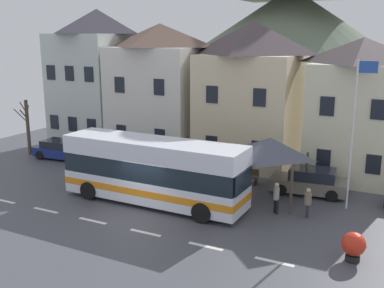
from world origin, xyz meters
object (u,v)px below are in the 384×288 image
at_px(parked_car_01, 133,158).
at_px(bare_tree_00, 28,126).
at_px(bus_shelter, 270,147).
at_px(townhouse_00, 99,77).
at_px(harbour_buoy, 354,245).
at_px(townhouse_01, 161,89).
at_px(townhouse_03, 358,109).
at_px(pedestrian_00, 276,196).
at_px(parked_car_02, 309,181).
at_px(townhouse_02, 251,94).
at_px(parked_car_03, 62,150).
at_px(flagpole, 355,126).
at_px(public_bench, 246,175).
at_px(hilltop_castle, 289,46).
at_px(pedestrian_01, 308,200).
at_px(transit_bus, 153,172).

bearing_deg(parked_car_01, bare_tree_00, -170.75).
height_order(bus_shelter, bare_tree_00, bare_tree_00).
relative_size(townhouse_00, harbour_buoy, 8.92).
xyz_separation_m(townhouse_01, townhouse_03, (14.03, -0.06, -0.47)).
bearing_deg(bus_shelter, pedestrian_00, -62.75).
xyz_separation_m(parked_car_02, harbour_buoy, (3.33, -7.14, -0.03)).
relative_size(townhouse_00, parked_car_02, 2.51).
height_order(townhouse_02, parked_car_03, townhouse_02).
bearing_deg(townhouse_03, flagpole, -84.58).
xyz_separation_m(townhouse_02, bus_shelter, (3.39, -6.39, -1.92)).
bearing_deg(public_bench, hilltop_castle, 100.57).
bearing_deg(bare_tree_00, townhouse_02, 19.02).
bearing_deg(bare_tree_00, pedestrian_01, -7.34).
bearing_deg(flagpole, bus_shelter, -174.90).
bearing_deg(hilltop_castle, bus_shelter, -76.40).
bearing_deg(parked_car_03, pedestrian_00, -14.67).
distance_m(bus_shelter, pedestrian_00, 2.92).
xyz_separation_m(townhouse_03, pedestrian_01, (-1.06, -7.94, -3.42)).
distance_m(townhouse_02, parked_car_03, 14.04).
xyz_separation_m(townhouse_03, transit_bus, (-8.77, -9.67, -2.56)).
bearing_deg(transit_bus, parked_car_02, 37.38).
relative_size(townhouse_00, transit_bus, 1.06).
relative_size(townhouse_02, bus_shelter, 2.67).
height_order(townhouse_03, bare_tree_00, townhouse_03).
height_order(hilltop_castle, parked_car_02, hilltop_castle).
distance_m(parked_car_03, public_bench, 13.78).
distance_m(hilltop_castle, transit_bus, 33.85).
height_order(parked_car_01, public_bench, parked_car_01).
height_order(transit_bus, parked_car_01, transit_bus).
height_order(townhouse_03, parked_car_03, townhouse_03).
distance_m(townhouse_02, pedestrian_00, 10.17).
bearing_deg(hilltop_castle, pedestrian_00, -75.51).
bearing_deg(hilltop_castle, flagpole, -68.97).
relative_size(public_bench, bare_tree_00, 0.37).
bearing_deg(bare_tree_00, transit_bus, -18.22).
xyz_separation_m(hilltop_castle, bus_shelter, (7.23, -29.89, -4.56)).
height_order(townhouse_03, pedestrian_00, townhouse_03).
distance_m(harbour_buoy, bare_tree_00, 24.84).
bearing_deg(townhouse_01, townhouse_03, -0.24).
height_order(hilltop_castle, bus_shelter, hilltop_castle).
bearing_deg(townhouse_01, pedestrian_01, -31.66).
xyz_separation_m(pedestrian_01, bare_tree_00, (-21.32, 2.75, 1.27)).
bearing_deg(townhouse_03, transit_bus, -132.20).
bearing_deg(parked_car_03, flagpole, -6.48).
bearing_deg(parked_car_02, bus_shelter, 39.55).
bearing_deg(townhouse_00, hilltop_castle, 67.89).
xyz_separation_m(parked_car_01, bare_tree_00, (-8.82, -0.71, 1.52)).
xyz_separation_m(townhouse_01, flagpole, (14.59, -5.96, -0.40)).
height_order(townhouse_03, parked_car_02, townhouse_03).
distance_m(townhouse_02, hilltop_castle, 23.96).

